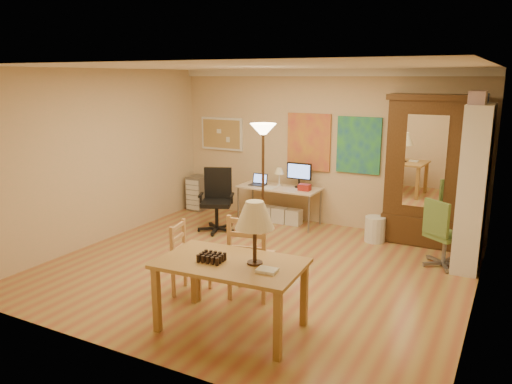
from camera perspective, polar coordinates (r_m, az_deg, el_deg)
The scene contains 16 objects.
floor at distance 6.94m, azimuth -0.07°, elevation -8.72°, with size 5.50×5.50×0.00m, color #9E5A38.
crown_molding at distance 8.70m, azimuth 7.79°, elevation 13.37°, with size 5.50×0.08×0.12m, color white.
corkboard at distance 9.67m, azimuth -3.94°, elevation 6.65°, with size 0.90×0.04×0.62m, color tan.
art_panel_left at distance 8.87m, azimuth 6.05°, elevation 5.70°, with size 0.80×0.04×1.00m, color gold.
art_panel_right at distance 8.58m, azimuth 11.65°, elevation 5.25°, with size 0.75×0.04×0.95m, color #226389.
dining_table at distance 5.06m, azimuth -1.92°, elevation -6.57°, with size 1.53×0.98×1.39m.
ladder_chair_back at distance 5.94m, azimuth -0.63°, elevation -7.55°, with size 0.56×0.55×1.04m.
ladder_chair_left at distance 6.12m, azimuth -7.63°, elevation -7.81°, with size 0.47×0.48×0.88m.
torchiere_lamp at distance 6.80m, azimuth 0.81°, elevation 4.57°, with size 0.36×0.36×1.96m.
computer_desk at distance 8.92m, azimuth 2.90°, elevation -1.04°, with size 1.46×0.64×1.10m.
office_chair_black at distance 8.52m, azimuth -4.48°, elevation -2.57°, with size 0.65×0.65×1.06m.
office_chair_green at distance 7.39m, azimuth 20.54°, elevation -6.10°, with size 0.61×0.61×0.96m.
drawer_cart at distance 9.92m, azimuth -6.65°, elevation -0.09°, with size 0.33×0.40×0.67m.
armoire at distance 8.17m, azimuth 18.92°, elevation 1.30°, with size 1.26×0.60×2.32m.
bookshelf at distance 7.32m, azimuth 23.59°, elevation 0.41°, with size 0.34×0.89×2.23m.
wastebin at distance 8.19m, azimuth 13.44°, elevation -4.15°, with size 0.32×0.32×0.41m, color silver.
Camera 1 is at (3.03, -5.69, 2.58)m, focal length 35.00 mm.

